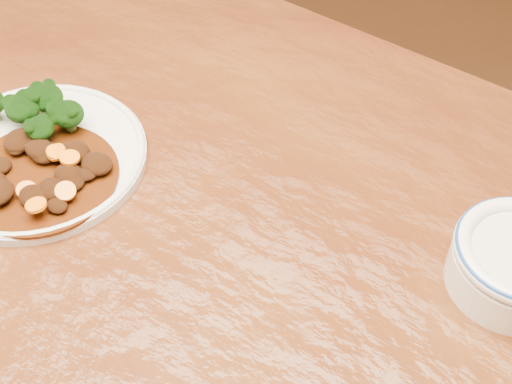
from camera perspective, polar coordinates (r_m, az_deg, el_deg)
The scene contains 4 objects.
dining_table at distance 0.78m, azimuth -7.75°, elevation -8.25°, with size 1.52×0.93×0.75m.
dinner_plate at distance 0.83m, azimuth -17.14°, elevation 2.73°, with size 0.24×0.24×0.02m.
broccoli_florets at distance 0.84m, azimuth -17.17°, elevation 6.32°, with size 0.12×0.08×0.04m.
mince_stew at distance 0.79m, azimuth -16.73°, elevation 1.67°, with size 0.17×0.17×0.02m.
Camera 1 is at (0.34, -0.30, 1.31)m, focal length 50.00 mm.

